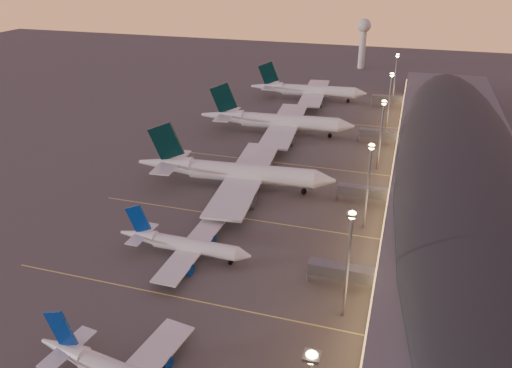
# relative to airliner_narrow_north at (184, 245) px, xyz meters

# --- Properties ---
(ground) EXTENTS (700.00, 700.00, 0.00)m
(ground) POSITION_rel_airliner_narrow_north_xyz_m (7.00, -11.21, -3.40)
(ground) COLOR #3C3A37
(airliner_narrow_north) EXTENTS (36.69, 32.63, 13.16)m
(airliner_narrow_north) POSITION_rel_airliner_narrow_north_xyz_m (0.00, 0.00, 0.00)
(airliner_narrow_north) COLOR silver
(airliner_narrow_north) RESTS_ON ground
(airliner_wide_near) EXTENTS (67.69, 61.90, 21.65)m
(airliner_wide_near) POSITION_rel_airliner_narrow_north_xyz_m (-1.46, 43.30, 2.17)
(airliner_wide_near) COLOR silver
(airliner_wide_near) RESTS_ON ground
(airliner_wide_mid) EXTENTS (67.48, 61.69, 21.58)m
(airliner_wide_mid) POSITION_rel_airliner_narrow_north_xyz_m (-2.56, 100.58, 2.15)
(airliner_wide_mid) COLOR silver
(airliner_wide_mid) RESTS_ON ground
(airliner_wide_far) EXTENTS (61.97, 56.64, 19.82)m
(airliner_wide_far) POSITION_rel_airliner_narrow_north_xyz_m (-0.76, 158.30, 1.70)
(airliner_wide_far) COLOR silver
(airliner_wide_far) RESTS_ON ground
(terminal_building) EXTENTS (56.35, 255.00, 17.46)m
(terminal_building) POSITION_rel_airliner_narrow_north_xyz_m (68.84, 61.26, 5.38)
(terminal_building) COLOR #535359
(terminal_building) RESTS_ON ground
(light_masts) EXTENTS (2.20, 217.20, 25.90)m
(light_masts) POSITION_rel_airliner_narrow_north_xyz_m (43.00, 53.79, 14.15)
(light_masts) COLOR slate
(light_masts) RESTS_ON ground
(radar_tower) EXTENTS (9.00, 9.00, 32.50)m
(radar_tower) POSITION_rel_airliner_narrow_north_xyz_m (17.00, 248.79, 18.47)
(radar_tower) COLOR silver
(radar_tower) RESTS_ON ground
(lane_markings) EXTENTS (90.00, 180.36, 0.00)m
(lane_markings) POSITION_rel_airliner_narrow_north_xyz_m (7.00, 28.79, -3.39)
(lane_markings) COLOR #D8C659
(lane_markings) RESTS_ON ground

